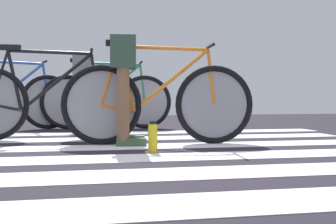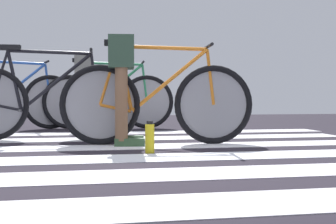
# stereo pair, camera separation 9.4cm
# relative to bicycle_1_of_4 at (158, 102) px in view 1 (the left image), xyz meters

# --- Properties ---
(ground) EXTENTS (18.00, 14.00, 0.02)m
(ground) POSITION_rel_bicycle_1_of_4_xyz_m (-0.37, -0.45, -0.40)
(ground) COLOR black
(crosswalk_markings) EXTENTS (5.39, 4.23, 0.00)m
(crosswalk_markings) POSITION_rel_bicycle_1_of_4_xyz_m (-0.41, -0.52, -0.38)
(crosswalk_markings) COLOR silver
(crosswalk_markings) RESTS_ON ground
(bicycle_1_of_4) EXTENTS (1.73, 0.52, 0.93)m
(bicycle_1_of_4) POSITION_rel_bicycle_1_of_4_xyz_m (0.00, 0.00, 0.00)
(bicycle_1_of_4) COLOR black
(bicycle_1_of_4) RESTS_ON ground
(cyclist_1_of_4) EXTENTS (0.35, 0.43, 0.96)m
(cyclist_1_of_4) POSITION_rel_bicycle_1_of_4_xyz_m (-0.31, 0.03, 0.24)
(cyclist_1_of_4) COLOR brown
(cyclist_1_of_4) RESTS_ON ground
(bicycle_2_of_4) EXTENTS (1.74, 0.52, 0.93)m
(bicycle_2_of_4) POSITION_rel_bicycle_1_of_4_xyz_m (-1.01, 0.63, 0.00)
(bicycle_2_of_4) COLOR black
(bicycle_2_of_4) RESTS_ON ground
(bicycle_3_of_4) EXTENTS (1.73, 0.52, 0.93)m
(bicycle_3_of_4) POSITION_rel_bicycle_1_of_4_xyz_m (-0.28, 2.18, 0.00)
(bicycle_3_of_4) COLOR black
(bicycle_3_of_4) RESTS_ON ground
(cyclist_3_of_4) EXTENTS (0.34, 0.43, 0.96)m
(cyclist_3_of_4) POSITION_rel_bicycle_1_of_4_xyz_m (-0.59, 2.20, 0.24)
(cyclist_3_of_4) COLOR #A87A5B
(cyclist_3_of_4) RESTS_ON ground
(bicycle_4_of_4) EXTENTS (1.71, 0.56, 0.93)m
(bicycle_4_of_4) POSITION_rel_bicycle_1_of_4_xyz_m (-1.54, 2.19, 0.00)
(bicycle_4_of_4) COLOR black
(bicycle_4_of_4) RESTS_ON ground
(water_bottle) EXTENTS (0.07, 0.07, 0.25)m
(water_bottle) POSITION_rel_bicycle_1_of_4_xyz_m (-0.16, -0.64, -0.27)
(water_bottle) COLOR gold
(water_bottle) RESTS_ON ground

